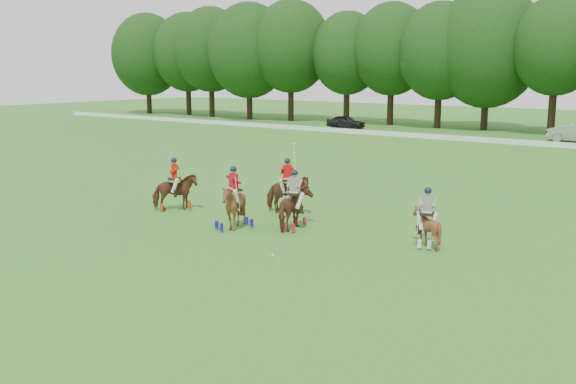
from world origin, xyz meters
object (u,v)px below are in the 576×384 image
Objects in this scene: polo_red_b at (287,194)px; polo_ball at (273,255)px; polo_red_a at (175,191)px; polo_stripe_b at (426,226)px; polo_red_c at (234,206)px; car_left at (346,122)px; polo_stripe_a at (294,208)px.

polo_ball is (3.37, -5.33, -0.83)m from polo_red_b.
polo_stripe_b is (11.28, 1.09, -0.10)m from polo_red_a.
car_left is at bearing 116.01° from polo_red_c.
polo_red_c is at bearing -13.22° from polo_red_a.
polo_red_a is 11.33m from polo_stripe_b.
polo_stripe_b is at bearing 7.90° from polo_stripe_a.
car_left reaches higher than polo_ball.
polo_red_c is 27.28× the size of polo_ball.
car_left is 41.34m from polo_red_b.
polo_stripe_b reaches higher than polo_ball.
polo_ball is at bearing -21.27° from polo_red_a.
polo_red_a is 4.42m from polo_red_c.
polo_red_a is 8.35m from polo_ball.
polo_red_b is (4.38, 2.31, 0.03)m from polo_red_a.
polo_red_c reaches higher than polo_ball.
polo_stripe_a is 5.17m from polo_stripe_b.
polo_stripe_b is at bearing 49.28° from polo_ball.
polo_red_c is at bearing -163.26° from polo_stripe_b.
polo_red_a is 1.23× the size of polo_stripe_a.
polo_ball is at bearing -30.20° from polo_red_c.
polo_stripe_b is (26.38, -37.68, 0.05)m from car_left.
polo_stripe_a is at bearing -172.10° from polo_stripe_b.
polo_red_a reaches higher than polo_red_c.
polo_red_c is (19.41, -39.78, 0.21)m from car_left.
polo_red_b is at bearing 169.95° from polo_stripe_b.
polo_red_b is 3.32m from polo_red_c.
polo_stripe_a is at bearing 115.09° from polo_ball.
polo_red_c is (4.30, -1.01, 0.06)m from polo_red_a.
polo_red_c is 2.32m from polo_stripe_a.
car_left is at bearing 118.67° from polo_ball.
polo_red_c is at bearing 149.80° from polo_ball.
car_left is 44.86× the size of polo_ball.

